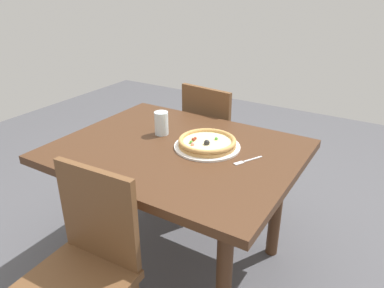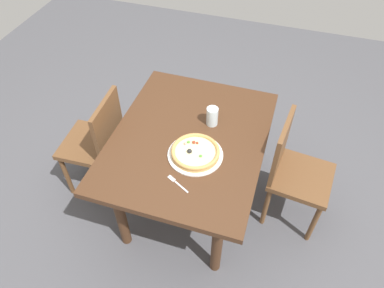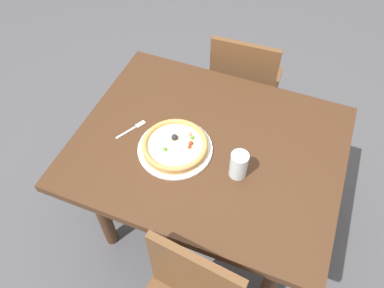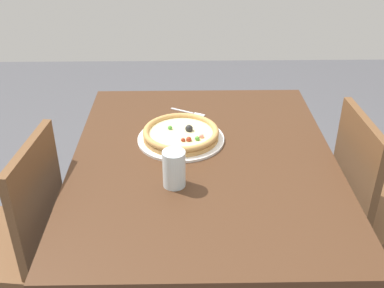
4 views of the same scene
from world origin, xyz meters
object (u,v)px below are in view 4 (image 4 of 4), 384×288
at_px(plate, 181,139).
at_px(pizza, 181,133).
at_px(fork, 190,113).
at_px(chair_near, 15,236).
at_px(drinking_glass, 174,169).
at_px(dining_table, 203,179).
at_px(chair_far, 376,205).

height_order(plate, pizza, pizza).
bearing_deg(fork, chair_near, -113.56).
height_order(fork, drinking_glass, drinking_glass).
height_order(dining_table, drinking_glass, drinking_glass).
distance_m(dining_table, fork, 0.38).
relative_size(chair_near, fork, 5.76).
bearing_deg(drinking_glass, chair_near, -92.45).
xyz_separation_m(plate, pizza, (0.00, 0.00, 0.03)).
distance_m(chair_near, pizza, 0.73).
bearing_deg(chair_near, dining_table, -71.88).
distance_m(dining_table, plate, 0.19).
bearing_deg(chair_far, drinking_glass, -79.65).
bearing_deg(dining_table, plate, -147.19).
relative_size(pizza, drinking_glass, 2.30).
height_order(dining_table, plate, plate).
bearing_deg(fork, dining_table, -54.79).
distance_m(dining_table, chair_far, 0.72).
bearing_deg(chair_far, fork, -118.04).
distance_m(chair_far, fork, 0.86).
bearing_deg(plate, drinking_glass, -4.06).
bearing_deg(dining_table, chair_near, -78.18).
xyz_separation_m(plate, drinking_glass, (0.30, -0.02, 0.06)).
distance_m(chair_far, plate, 0.84).
bearing_deg(chair_far, chair_near, -86.11).
bearing_deg(chair_near, plate, -59.39).
bearing_deg(drinking_glass, pizza, 175.85).
bearing_deg(dining_table, drinking_glass, -31.73).
bearing_deg(chair_near, chair_far, -77.14).
bearing_deg(chair_near, fork, -45.64).
xyz_separation_m(chair_near, fork, (-0.52, 0.66, 0.25)).
bearing_deg(pizza, chair_far, 81.52).
relative_size(chair_near, chair_far, 1.00).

